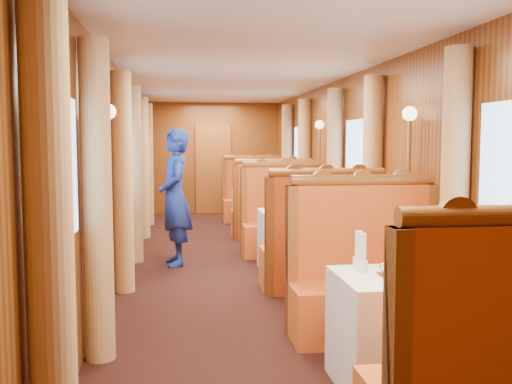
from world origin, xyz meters
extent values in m
cube|color=brown|center=(0.00, 5.97, 1.00)|extent=(0.80, 0.04, 2.00)
cube|color=white|center=(0.75, -3.50, 0.38)|extent=(1.05, 0.72, 0.75)
cube|color=#AD2B13|center=(0.75, -2.55, 0.23)|extent=(1.30, 0.55, 0.45)
cube|color=#AD2B13|center=(0.75, -2.33, 0.85)|extent=(1.30, 0.12, 0.80)
cylinder|color=brown|center=(0.75, -2.33, 1.29)|extent=(1.23, 0.10, 0.10)
cube|color=white|center=(0.75, 0.00, 0.38)|extent=(1.05, 0.72, 0.75)
cube|color=#AD2B13|center=(0.75, -0.95, 0.23)|extent=(1.30, 0.55, 0.45)
cube|color=#AD2B13|center=(0.75, -1.17, 0.85)|extent=(1.30, 0.12, 0.80)
cylinder|color=brown|center=(0.75, -1.17, 1.29)|extent=(1.23, 0.10, 0.10)
cube|color=#AD2B13|center=(0.75, 0.95, 0.23)|extent=(1.30, 0.55, 0.45)
cube|color=#AD2B13|center=(0.75, 1.17, 0.85)|extent=(1.30, 0.12, 0.80)
cylinder|color=brown|center=(0.75, 1.17, 1.29)|extent=(1.23, 0.10, 0.10)
cube|color=white|center=(0.75, 3.50, 0.38)|extent=(1.05, 0.72, 0.75)
cube|color=#AD2B13|center=(0.75, 2.55, 0.23)|extent=(1.30, 0.55, 0.45)
cube|color=#AD2B13|center=(0.75, 2.33, 0.85)|extent=(1.30, 0.12, 0.80)
cylinder|color=brown|center=(0.75, 2.33, 1.29)|extent=(1.23, 0.10, 0.10)
cube|color=#AD2B13|center=(0.75, 4.45, 0.23)|extent=(1.30, 0.55, 0.45)
cube|color=#AD2B13|center=(0.75, 4.67, 0.85)|extent=(1.30, 0.12, 0.80)
cylinder|color=brown|center=(0.75, 4.67, 1.29)|extent=(1.23, 0.10, 0.10)
cube|color=silver|center=(0.64, -3.58, 0.76)|extent=(0.36, 0.28, 0.01)
cylinder|color=white|center=(1.01, -3.64, 0.76)|extent=(0.22, 0.22, 0.01)
cylinder|color=white|center=(0.40, -3.40, 0.79)|extent=(0.08, 0.08, 0.08)
cylinder|color=white|center=(0.40, -3.40, 0.92)|extent=(0.05, 0.05, 0.18)
cylinder|color=white|center=(0.41, -3.30, 0.79)|extent=(0.08, 0.08, 0.08)
cylinder|color=white|center=(0.41, -3.30, 0.92)|extent=(0.05, 0.05, 0.18)
cylinder|color=silver|center=(0.76, 0.02, 0.82)|extent=(0.06, 0.06, 0.14)
cylinder|color=silver|center=(0.78, 3.50, 0.82)|extent=(0.06, 0.06, 0.14)
cylinder|color=tan|center=(-1.38, -4.28, 1.18)|extent=(0.22, 0.22, 2.35)
cylinder|color=tan|center=(-1.38, -2.72, 1.18)|extent=(0.22, 0.22, 2.35)
cylinder|color=tan|center=(1.38, -2.72, 1.18)|extent=(0.22, 0.22, 2.35)
cylinder|color=tan|center=(-1.38, -0.78, 1.18)|extent=(0.22, 0.22, 2.35)
cylinder|color=tan|center=(-1.38, 0.78, 1.18)|extent=(0.22, 0.22, 2.35)
cylinder|color=tan|center=(1.38, -0.78, 1.18)|extent=(0.22, 0.22, 2.35)
cylinder|color=tan|center=(1.38, 0.78, 1.18)|extent=(0.22, 0.22, 2.35)
cylinder|color=tan|center=(-1.38, 2.72, 1.18)|extent=(0.22, 0.22, 2.35)
cylinder|color=tan|center=(-1.38, 4.28, 1.18)|extent=(0.22, 0.22, 2.35)
cylinder|color=tan|center=(1.38, 2.72, 1.18)|extent=(0.22, 0.22, 2.35)
cylinder|color=tan|center=(1.38, 4.28, 1.18)|extent=(0.22, 0.22, 2.35)
cylinder|color=#BF8C3F|center=(-1.40, -1.75, 0.93)|extent=(0.04, 0.04, 1.85)
sphere|color=#FFD18C|center=(-1.40, -1.75, 1.88)|extent=(0.14, 0.14, 0.14)
cylinder|color=#BF8C3F|center=(1.40, -1.75, 0.93)|extent=(0.04, 0.04, 1.85)
sphere|color=#FFD18C|center=(1.40, -1.75, 1.88)|extent=(0.14, 0.14, 0.14)
cylinder|color=#BF8C3F|center=(-1.40, 1.75, 0.93)|extent=(0.04, 0.04, 1.85)
sphere|color=#FFD18C|center=(-1.40, 1.75, 1.88)|extent=(0.14, 0.14, 0.14)
cylinder|color=#BF8C3F|center=(1.40, 1.75, 0.93)|extent=(0.04, 0.04, 1.85)
sphere|color=#FFD18C|center=(1.40, 1.75, 1.88)|extent=(0.14, 0.14, 0.14)
imported|color=navy|center=(-0.84, 0.51, 0.89)|extent=(0.51, 0.70, 1.79)
cube|color=beige|center=(0.75, 0.80, 0.75)|extent=(0.40, 0.24, 0.55)
sphere|color=tan|center=(0.75, 0.80, 1.11)|extent=(0.20, 0.20, 0.20)
cube|color=beige|center=(0.75, 0.63, 0.52)|extent=(0.36, 0.30, 0.14)
camera|label=1|loc=(-0.79, -6.96, 1.61)|focal=40.00mm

